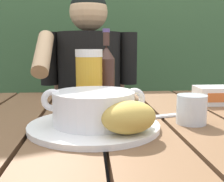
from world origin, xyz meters
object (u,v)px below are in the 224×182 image
(soup_bowl, at_px, (94,107))
(table_knife, at_px, (147,117))
(butter_tub, at_px, (214,95))
(chair_near_diner, at_px, (90,129))
(person_eating, at_px, (89,92))
(beer_bottle, at_px, (106,72))
(beer_glass, at_px, (89,77))
(serving_plate, at_px, (94,126))
(bread_roll, at_px, (129,117))
(water_glass_small, at_px, (192,109))

(soup_bowl, xyz_separation_m, table_knife, (0.14, 0.07, -0.05))
(soup_bowl, height_order, butter_tub, soup_bowl)
(chair_near_diner, height_order, butter_tub, chair_near_diner)
(butter_tub, xyz_separation_m, table_knife, (-0.26, -0.18, -0.02))
(person_eating, relative_size, beer_bottle, 5.04)
(beer_glass, bearing_deg, chair_near_diner, 90.02)
(serving_plate, relative_size, beer_glass, 1.68)
(beer_bottle, bearing_deg, table_knife, -70.74)
(bread_roll, relative_size, beer_bottle, 0.57)
(bread_roll, relative_size, table_knife, 0.92)
(beer_bottle, distance_m, butter_tub, 0.36)
(soup_bowl, height_order, water_glass_small, soup_bowl)
(person_eating, bearing_deg, table_knife, -77.98)
(table_knife, bearing_deg, water_glass_small, -27.29)
(butter_tub, bearing_deg, table_knife, -145.64)
(soup_bowl, bearing_deg, beer_glass, 92.26)
(serving_plate, distance_m, bread_roll, 0.11)
(bread_roll, height_order, butter_tub, bread_roll)
(chair_near_diner, xyz_separation_m, bread_roll, (0.08, -1.06, 0.34))
(person_eating, bearing_deg, beer_bottle, -82.25)
(water_glass_small, bearing_deg, chair_near_diner, 104.44)
(person_eating, distance_m, table_knife, 0.72)
(serving_plate, relative_size, water_glass_small, 4.13)
(chair_near_diner, relative_size, water_glass_small, 13.67)
(person_eating, relative_size, bread_roll, 8.88)
(person_eating, xyz_separation_m, serving_plate, (0.01, -0.78, 0.05))
(chair_near_diner, xyz_separation_m, table_knife, (0.15, -0.90, 0.29))
(serving_plate, relative_size, beer_bottle, 1.22)
(beer_glass, distance_m, beer_bottle, 0.09)
(chair_near_diner, bearing_deg, soup_bowl, -89.37)
(chair_near_diner, height_order, beer_glass, chair_near_diner)
(soup_bowl, bearing_deg, table_knife, 28.59)
(serving_plate, xyz_separation_m, bread_roll, (0.07, -0.08, 0.04))
(chair_near_diner, relative_size, table_knife, 6.49)
(soup_bowl, bearing_deg, chair_near_diner, 90.63)
(beer_bottle, bearing_deg, bread_roll, -87.11)
(person_eating, distance_m, butter_tub, 0.67)
(table_knife, bearing_deg, person_eating, 102.02)
(water_glass_small, bearing_deg, beer_glass, 135.61)
(water_glass_small, relative_size, butter_tub, 0.60)
(beer_bottle, height_order, water_glass_small, beer_bottle)
(table_knife, bearing_deg, chair_near_diner, 99.25)
(serving_plate, xyz_separation_m, butter_tub, (0.40, 0.25, 0.02))
(serving_plate, height_order, water_glass_small, water_glass_small)
(bread_roll, relative_size, beer_glass, 0.78)
(person_eating, height_order, beer_bottle, person_eating)
(chair_near_diner, distance_m, beer_bottle, 0.76)
(beer_glass, height_order, table_knife, beer_glass)
(soup_bowl, xyz_separation_m, water_glass_small, (0.23, 0.02, -0.02))
(person_eating, bearing_deg, bread_roll, -84.55)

